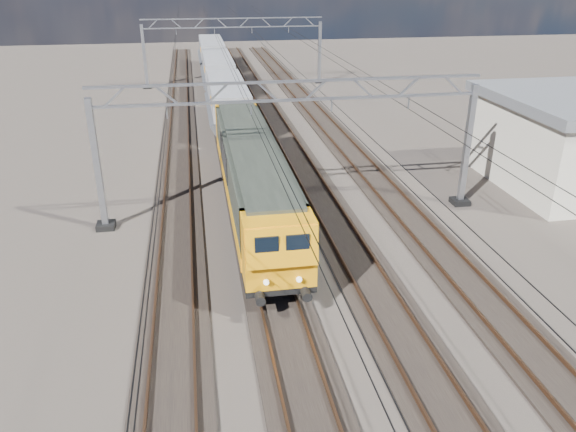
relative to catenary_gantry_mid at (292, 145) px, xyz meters
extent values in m
plane|color=#2B2520|center=(0.00, -4.00, -3.91)|extent=(160.00, 160.00, 0.00)
cube|color=black|center=(-6.00, -4.00, -3.85)|extent=(2.60, 140.00, 0.12)
cube|color=brown|center=(-6.72, -4.00, -3.69)|extent=(0.08, 140.00, 0.16)
cube|color=brown|center=(-5.28, -4.00, -3.69)|extent=(0.08, 140.00, 0.16)
cube|color=black|center=(-2.00, -4.00, -3.85)|extent=(2.60, 140.00, 0.12)
cube|color=brown|center=(-2.72, -4.00, -3.69)|extent=(0.08, 140.00, 0.16)
cube|color=brown|center=(-1.28, -4.00, -3.69)|extent=(0.08, 140.00, 0.16)
cube|color=black|center=(2.00, -4.00, -3.85)|extent=(2.60, 140.00, 0.12)
cube|color=brown|center=(1.28, -4.00, -3.69)|extent=(0.08, 140.00, 0.16)
cube|color=brown|center=(2.72, -4.00, -3.69)|extent=(0.08, 140.00, 0.16)
cube|color=black|center=(6.00, -4.00, -3.85)|extent=(2.60, 140.00, 0.12)
cube|color=brown|center=(5.28, -4.00, -3.69)|extent=(0.08, 140.00, 0.16)
cube|color=brown|center=(6.72, -4.00, -3.69)|extent=(0.08, 140.00, 0.16)
cube|color=#91959E|center=(-9.50, 0.00, -0.61)|extent=(0.30, 0.30, 6.60)
cube|color=#91959E|center=(9.50, 0.00, -0.61)|extent=(0.30, 0.30, 6.60)
cube|color=black|center=(-9.50, 0.00, -3.76)|extent=(0.90, 0.90, 0.30)
cube|color=black|center=(9.50, 0.00, -3.76)|extent=(0.90, 0.90, 0.30)
cube|color=#91959E|center=(0.00, 0.00, 3.14)|extent=(19.30, 0.18, 0.12)
cube|color=#91959E|center=(0.00, 0.00, 2.24)|extent=(19.30, 0.18, 0.12)
cube|color=#91959E|center=(-8.31, 0.00, 2.69)|extent=(1.03, 0.10, 0.94)
cube|color=#91959E|center=(-5.94, 0.00, 2.69)|extent=(1.03, 0.10, 0.94)
cube|color=#91959E|center=(-3.56, 0.00, 2.69)|extent=(1.03, 0.10, 0.94)
cube|color=#91959E|center=(-1.19, 0.00, 2.69)|extent=(1.03, 0.10, 0.94)
cube|color=#91959E|center=(1.19, 0.00, 2.69)|extent=(1.03, 0.10, 0.94)
cube|color=#91959E|center=(3.56, 0.00, 2.69)|extent=(1.03, 0.10, 0.94)
cube|color=#91959E|center=(5.94, 0.00, 2.69)|extent=(1.03, 0.10, 0.94)
cube|color=#91959E|center=(8.31, 0.00, 2.69)|extent=(1.03, 0.10, 0.94)
cube|color=#91959E|center=(-6.00, 0.00, 1.92)|extent=(0.06, 0.06, 0.65)
cube|color=#91959E|center=(-2.00, 0.00, 1.92)|extent=(0.06, 0.06, 0.65)
cube|color=#91959E|center=(2.00, 0.00, 1.92)|extent=(0.06, 0.06, 0.65)
cube|color=#91959E|center=(6.00, 0.00, 1.92)|extent=(0.06, 0.06, 0.65)
cube|color=#91959E|center=(-9.50, 36.00, -0.61)|extent=(0.30, 0.30, 6.60)
cube|color=#91959E|center=(9.50, 36.00, -0.61)|extent=(0.30, 0.30, 6.60)
cube|color=black|center=(-9.50, 36.00, -3.76)|extent=(0.90, 0.90, 0.30)
cube|color=black|center=(9.50, 36.00, -3.76)|extent=(0.90, 0.90, 0.30)
cube|color=#91959E|center=(0.00, 36.00, 3.14)|extent=(19.30, 0.18, 0.12)
cube|color=#91959E|center=(0.00, 36.00, 2.24)|extent=(19.30, 0.18, 0.12)
cube|color=#91959E|center=(-8.31, 36.00, 2.69)|extent=(1.03, 0.10, 0.94)
cube|color=#91959E|center=(-5.94, 36.00, 2.69)|extent=(1.03, 0.10, 0.94)
cube|color=#91959E|center=(-3.56, 36.00, 2.69)|extent=(1.03, 0.10, 0.94)
cube|color=#91959E|center=(-1.19, 36.00, 2.69)|extent=(1.03, 0.10, 0.94)
cube|color=#91959E|center=(1.19, 36.00, 2.69)|extent=(1.03, 0.10, 0.94)
cube|color=#91959E|center=(3.56, 36.00, 2.69)|extent=(1.03, 0.10, 0.94)
cube|color=#91959E|center=(5.94, 36.00, 2.69)|extent=(1.03, 0.10, 0.94)
cube|color=#91959E|center=(8.31, 36.00, 2.69)|extent=(1.03, 0.10, 0.94)
cube|color=#91959E|center=(-6.00, 36.00, 1.92)|extent=(0.06, 0.06, 0.65)
cube|color=#91959E|center=(-2.00, 36.00, 1.92)|extent=(0.06, 0.06, 0.65)
cube|color=#91959E|center=(2.00, 36.00, 1.92)|extent=(0.06, 0.06, 0.65)
cube|color=#91959E|center=(6.00, 36.00, 1.92)|extent=(0.06, 0.06, 0.65)
cylinder|color=black|center=(-6.00, 4.00, 1.59)|extent=(0.03, 140.00, 0.03)
cylinder|color=black|center=(-6.00, 4.00, 2.09)|extent=(0.03, 140.00, 0.03)
cylinder|color=black|center=(-2.00, 4.00, 1.59)|extent=(0.03, 140.00, 0.03)
cylinder|color=black|center=(-2.00, 4.00, 2.09)|extent=(0.03, 140.00, 0.03)
cylinder|color=black|center=(2.00, 4.00, 1.59)|extent=(0.03, 140.00, 0.03)
cylinder|color=black|center=(2.00, 4.00, 2.09)|extent=(0.03, 140.00, 0.03)
cylinder|color=black|center=(6.00, 4.00, 1.59)|extent=(0.03, 140.00, 0.03)
cylinder|color=black|center=(6.00, 4.00, 2.09)|extent=(0.03, 140.00, 0.03)
cube|color=black|center=(-2.00, -5.82, -3.16)|extent=(2.20, 3.60, 0.60)
cube|color=black|center=(-2.00, 7.18, -3.16)|extent=(2.20, 3.60, 0.60)
cube|color=black|center=(-2.00, 0.68, -2.78)|extent=(2.65, 20.00, 0.25)
cube|color=black|center=(-2.00, 0.68, -3.16)|extent=(2.20, 4.50, 0.75)
cube|color=#242922|center=(-2.00, 0.68, -1.36)|extent=(2.65, 17.00, 2.60)
cube|color=orange|center=(-3.34, 0.68, -2.36)|extent=(0.04, 17.00, 0.60)
cube|color=orange|center=(-0.66, 0.68, -2.36)|extent=(0.04, 17.00, 0.60)
cube|color=black|center=(-3.35, 1.68, -1.01)|extent=(0.05, 5.00, 1.40)
cube|color=black|center=(-0.65, 1.68, -1.01)|extent=(0.05, 5.00, 1.40)
cube|color=#242922|center=(-2.00, 0.68, 0.01)|extent=(2.25, 18.00, 0.15)
cube|color=orange|center=(-2.00, -8.42, -1.36)|extent=(2.65, 1.80, 2.60)
cube|color=orange|center=(-2.00, -9.37, -0.86)|extent=(2.60, 0.46, 1.52)
cube|color=black|center=(-2.55, -9.47, -0.76)|extent=(0.85, 0.08, 0.75)
cube|color=black|center=(-1.45, -9.47, -0.76)|extent=(0.85, 0.08, 0.75)
cylinder|color=black|center=(-2.85, -9.62, -2.76)|extent=(0.36, 0.50, 0.36)
cylinder|color=black|center=(-1.15, -9.62, -2.76)|extent=(0.36, 0.50, 0.36)
cylinder|color=white|center=(-2.60, -9.52, -2.16)|extent=(0.20, 0.08, 0.20)
cylinder|color=white|center=(-1.40, -9.52, -2.16)|extent=(0.20, 0.08, 0.20)
cube|color=orange|center=(-2.00, 9.78, -1.36)|extent=(2.65, 1.80, 2.60)
cube|color=orange|center=(-2.00, 10.73, -0.86)|extent=(2.60, 0.46, 1.52)
cube|color=black|center=(-2.55, 10.83, -0.76)|extent=(0.85, 0.08, 0.75)
cube|color=black|center=(-1.45, 10.83, -0.76)|extent=(0.85, 0.08, 0.75)
cylinder|color=black|center=(-2.85, 10.98, -2.76)|extent=(0.36, 0.50, 0.36)
cylinder|color=black|center=(-1.15, 10.98, -2.76)|extent=(0.36, 0.50, 0.36)
cylinder|color=white|center=(-2.60, 10.88, -2.16)|extent=(0.20, 0.08, 0.20)
cylinder|color=white|center=(-1.40, 10.88, -2.16)|extent=(0.20, 0.08, 0.20)
cube|color=black|center=(-2.00, 13.88, -3.19)|extent=(2.20, 2.60, 0.55)
cube|color=black|center=(-2.00, 22.88, -3.19)|extent=(2.20, 2.60, 0.55)
cube|color=black|center=(-2.00, 18.38, -2.83)|extent=(2.40, 13.00, 0.20)
cube|color=gray|center=(-2.00, 18.38, -1.11)|extent=(2.80, 12.00, 1.80)
cube|color=#4D5055|center=(-2.95, 18.38, -2.36)|extent=(1.48, 12.00, 1.36)
cube|color=#4D5055|center=(-1.05, 18.38, -2.36)|extent=(1.48, 12.00, 1.36)
cube|color=orange|center=(-3.42, 15.38, -1.01)|extent=(0.04, 1.20, 0.50)
cube|color=black|center=(-2.00, 28.08, -3.19)|extent=(2.20, 2.60, 0.55)
cube|color=black|center=(-2.00, 37.08, -3.19)|extent=(2.20, 2.60, 0.55)
cube|color=black|center=(-2.00, 32.58, -2.83)|extent=(2.40, 13.00, 0.20)
cube|color=gray|center=(-2.00, 32.58, -1.11)|extent=(2.80, 12.00, 1.80)
cube|color=#4D5055|center=(-2.95, 32.58, -2.36)|extent=(1.48, 12.00, 1.36)
cube|color=#4D5055|center=(-1.05, 32.58, -2.36)|extent=(1.48, 12.00, 1.36)
cube|color=orange|center=(-3.42, 29.58, -1.01)|extent=(0.04, 1.20, 0.50)
cube|color=black|center=(-2.00, 42.28, -3.19)|extent=(2.20, 2.60, 0.55)
cube|color=black|center=(-2.00, 51.28, -3.19)|extent=(2.20, 2.60, 0.55)
cube|color=black|center=(-2.00, 46.78, -2.83)|extent=(2.40, 13.00, 0.20)
cube|color=gray|center=(-2.00, 46.78, -1.11)|extent=(2.80, 12.00, 1.80)
cube|color=#4D5055|center=(-2.95, 46.78, -2.36)|extent=(1.48, 12.00, 1.36)
cube|color=#4D5055|center=(-1.05, 46.78, -2.36)|extent=(1.48, 12.00, 1.36)
cube|color=orange|center=(-3.42, 43.78, -1.01)|extent=(0.04, 1.20, 0.50)
camera|label=1|loc=(-4.74, -26.78, 8.21)|focal=35.00mm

